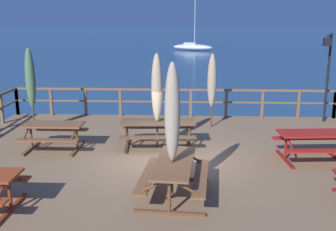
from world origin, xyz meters
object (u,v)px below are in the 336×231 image
Objects in this scene: patio_umbrella_tall_front at (30,79)px; patio_umbrella_tall_back_left at (172,113)px; lamp_post_hooked at (327,65)px; sailboat_distant at (192,47)px; picnic_table_front_right at (312,140)px; patio_umbrella_tall_back_right at (212,81)px; picnic_table_mid_left at (174,171)px; picnic_table_back_left at (54,131)px; picnic_table_mid_right at (158,128)px; patio_umbrella_short_front at (157,88)px.

patio_umbrella_tall_front is 0.97× the size of patio_umbrella_tall_back_left.
sailboat_distant reaches higher than lamp_post_hooked.
picnic_table_front_right is 4.61m from lamp_post_hooked.
patio_umbrella_tall_front reaches higher than picnic_table_front_right.
lamp_post_hooked is (4.08, 0.75, 0.49)m from patio_umbrella_tall_back_right.
picnic_table_mid_left is 1.29× the size of picnic_table_back_left.
sailboat_distant is at bearing 88.09° from picnic_table_mid_right.
lamp_post_hooked reaches higher than patio_umbrella_tall_back_left.
sailboat_distant reaches higher than picnic_table_back_left.
picnic_table_mid_left is 8.41m from lamp_post_hooked.
picnic_table_mid_left and picnic_table_back_left have the same top height.
lamp_post_hooked is 44.81m from sailboat_distant.
picnic_table_mid_left and picnic_table_front_right have the same top height.
picnic_table_front_right is (4.19, -0.98, -0.01)m from picnic_table_mid_right.
picnic_table_mid_right is 0.29× the size of sailboat_distant.
patio_umbrella_tall_back_right is (1.10, 5.68, 1.06)m from picnic_table_mid_left.
sailboat_distant reaches higher than picnic_table_front_right.
picnic_table_front_right is 0.74× the size of patio_umbrella_tall_back_right.
patio_umbrella_tall_back_left is 51.10m from sailboat_distant.
patio_umbrella_short_front is (-0.57, 3.41, -0.08)m from patio_umbrella_tall_back_left.
picnic_table_back_left is 48.23m from sailboat_distant.
picnic_table_mid_right is 4.31m from picnic_table_front_right.
patio_umbrella_tall_back_left reaches higher than patio_umbrella_short_front.
picnic_table_front_right is 4.58m from patio_umbrella_tall_back_left.
patio_umbrella_tall_back_right is at bearing 53.50° from picnic_table_mid_right.
patio_umbrella_tall_front is 1.01× the size of patio_umbrella_short_front.
picnic_table_front_right is at bearing -86.93° from sailboat_distant.
sailboat_distant is (1.59, 47.60, -0.88)m from picnic_table_mid_right.
picnic_table_back_left is 0.90× the size of picnic_table_front_right.
picnic_table_back_left and picnic_table_front_right have the same top height.
picnic_table_mid_right is at bearing -18.98° from patio_umbrella_tall_front.
sailboat_distant is (1.60, 47.64, -2.07)m from patio_umbrella_short_front.
picnic_table_mid_left is 0.69× the size of lamp_post_hooked.
picnic_table_mid_left and picnic_table_mid_right have the same top height.
sailboat_distant is (-2.61, 48.58, -0.87)m from picnic_table_front_right.
sailboat_distant reaches higher than picnic_table_mid_right.
lamp_post_hooked is (8.77, 3.46, 1.56)m from picnic_table_back_left.
lamp_post_hooked reaches higher than patio_umbrella_tall_front.
picnic_table_mid_left is 3.44m from picnic_table_mid_right.
patio_umbrella_tall_back_left is at bearing -101.32° from patio_umbrella_tall_back_right.
picnic_table_front_right is 4.26m from patio_umbrella_tall_back_right.
patio_umbrella_tall_front is (-8.49, 2.46, 1.22)m from picnic_table_front_right.
patio_umbrella_tall_back_right reaches higher than picnic_table_mid_right.
lamp_post_hooked is at bearing 28.05° from patio_umbrella_short_front.
patio_umbrella_tall_back_left reaches higher than patio_umbrella_tall_back_right.
patio_umbrella_tall_back_right is at bearing 7.79° from patio_umbrella_tall_front.
picnic_table_front_right is 4.48m from patio_umbrella_short_front.
patio_umbrella_tall_front is at bearing -97.27° from sailboat_distant.
picnic_table_front_right is 0.59× the size of lamp_post_hooked.
patio_umbrella_tall_back_right is (4.68, 2.71, 1.07)m from picnic_table_back_left.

